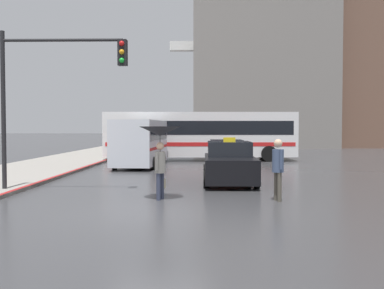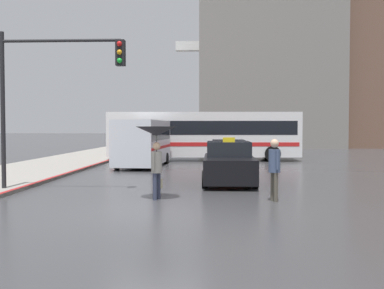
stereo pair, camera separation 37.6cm
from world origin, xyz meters
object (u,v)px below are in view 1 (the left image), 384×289
at_px(sedan_red, 226,156).
at_px(traffic_light, 55,79).
at_px(taxi, 229,164).
at_px(monument_cross, 201,68).
at_px(ambulance_van, 141,141).
at_px(city_bus, 200,134).
at_px(pedestrian_with_umbrella, 160,139).
at_px(pedestrian_man, 278,164).

height_order(sedan_red, traffic_light, traffic_light).
height_order(taxi, sedan_red, taxi).
distance_m(traffic_light, monument_cross, 32.02).
height_order(sedan_red, ambulance_van, ambulance_van).
relative_size(sedan_red, city_bus, 0.40).
distance_m(pedestrian_with_umbrella, monument_cross, 33.32).
bearing_deg(pedestrian_man, pedestrian_with_umbrella, -108.63).
height_order(pedestrian_man, monument_cross, monument_cross).
bearing_deg(monument_cross, taxi, -87.58).
bearing_deg(ambulance_van, pedestrian_with_umbrella, 104.32).
bearing_deg(pedestrian_man, city_bus, 172.22).
height_order(ambulance_van, pedestrian_with_umbrella, ambulance_van).
distance_m(sedan_red, traffic_light, 10.53).
height_order(sedan_red, monument_cross, monument_cross).
relative_size(pedestrian_with_umbrella, traffic_light, 0.41).
relative_size(ambulance_van, city_bus, 0.49).
relative_size(taxi, traffic_light, 0.84).
height_order(ambulance_van, city_bus, city_bus).
relative_size(sedan_red, ambulance_van, 0.82).
bearing_deg(ambulance_van, pedestrian_man, 119.61).
height_order(taxi, ambulance_van, ambulance_van).
distance_m(ambulance_van, monument_cross, 23.04).
relative_size(taxi, ambulance_van, 0.73).
bearing_deg(monument_cross, ambulance_van, -98.01).
distance_m(sedan_red, ambulance_van, 4.70).
distance_m(taxi, city_bus, 11.76).
bearing_deg(pedestrian_man, taxi, 179.62).
bearing_deg(monument_cross, city_bus, -89.86).
relative_size(ambulance_van, pedestrian_man, 3.37).
relative_size(pedestrian_with_umbrella, pedestrian_man, 1.20).
bearing_deg(sedan_red, traffic_light, 55.07).
height_order(pedestrian_man, traffic_light, traffic_light).
bearing_deg(traffic_light, monument_cross, 82.03).
relative_size(ambulance_van, monument_cross, 0.41).
height_order(city_bus, pedestrian_man, city_bus).
xyz_separation_m(sedan_red, city_bus, (-1.35, 5.95, 1.01)).
relative_size(pedestrian_man, traffic_light, 0.34).
bearing_deg(pedestrian_with_umbrella, taxi, -8.41).
bearing_deg(monument_cross, sedan_red, -86.55).
height_order(pedestrian_with_umbrella, traffic_light, traffic_light).
bearing_deg(traffic_light, ambulance_van, 82.13).
distance_m(taxi, traffic_light, 6.82).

